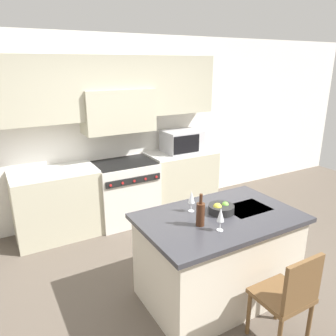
{
  "coord_description": "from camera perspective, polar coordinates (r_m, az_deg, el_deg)",
  "views": [
    {
      "loc": [
        -1.7,
        -2.39,
        2.3
      ],
      "look_at": [
        0.07,
        0.71,
        1.15
      ],
      "focal_mm": 35.0,
      "sensor_mm": 36.0,
      "label": 1
    }
  ],
  "objects": [
    {
      "name": "microwave",
      "position": [
        5.2,
        2.44,
        4.7
      ],
      "size": [
        0.58,
        0.45,
        0.34
      ],
      "color": "#B7B7BC",
      "rests_on": "back_counter"
    },
    {
      "name": "island_chair",
      "position": [
        3.0,
        20.33,
        -20.0
      ],
      "size": [
        0.42,
        0.4,
        0.89
      ],
      "color": "brown",
      "rests_on": "ground_plane"
    },
    {
      "name": "ground_plane",
      "position": [
        3.73,
        4.71,
        -20.29
      ],
      "size": [
        10.0,
        10.0,
        0.0
      ],
      "primitive_type": "plane",
      "color": "brown"
    },
    {
      "name": "fruit_bowl",
      "position": [
        3.26,
        9.21,
        -7.0
      ],
      "size": [
        0.25,
        0.25,
        0.11
      ],
      "color": "black",
      "rests_on": "kitchen_island"
    },
    {
      "name": "kitchen_island",
      "position": [
        3.43,
        8.64,
        -14.88
      ],
      "size": [
        1.54,
        0.99,
        0.9
      ],
      "color": "beige",
      "rests_on": "ground_plane"
    },
    {
      "name": "back_counter",
      "position": [
        4.96,
        -7.57,
        -3.9
      ],
      "size": [
        3.08,
        0.62,
        0.95
      ],
      "color": "#B2AD93",
      "rests_on": "ground_plane"
    },
    {
      "name": "back_cabinetry",
      "position": [
        4.9,
        -9.26,
        9.19
      ],
      "size": [
        10.0,
        0.46,
        2.7
      ],
      "color": "silver",
      "rests_on": "ground_plane"
    },
    {
      "name": "wine_glass_far",
      "position": [
        3.21,
        4.11,
        -5.17
      ],
      "size": [
        0.06,
        0.06,
        0.21
      ],
      "color": "white",
      "rests_on": "kitchen_island"
    },
    {
      "name": "wine_glass_near",
      "position": [
        2.89,
        9.15,
        -8.14
      ],
      "size": [
        0.06,
        0.06,
        0.21
      ],
      "color": "white",
      "rests_on": "kitchen_island"
    },
    {
      "name": "wine_bottle",
      "position": [
        2.97,
        5.67,
        -7.91
      ],
      "size": [
        0.08,
        0.08,
        0.3
      ],
      "color": "#422314",
      "rests_on": "kitchen_island"
    },
    {
      "name": "range_stove",
      "position": [
        4.94,
        -7.47,
        -4.11
      ],
      "size": [
        0.88,
        0.7,
        0.92
      ],
      "color": "beige",
      "rests_on": "ground_plane"
    }
  ]
}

